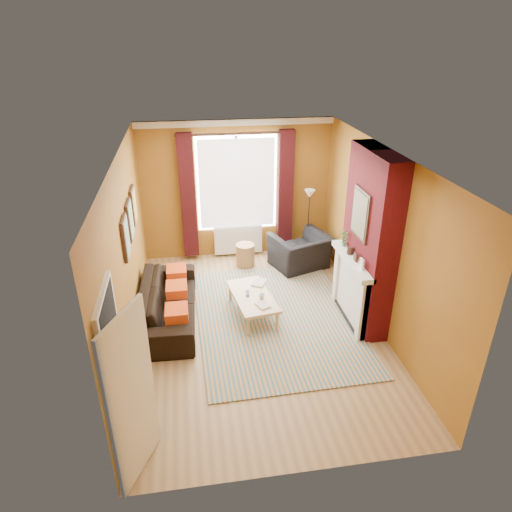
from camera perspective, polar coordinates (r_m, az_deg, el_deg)
name	(u,v)px	position (r m, az deg, el deg)	size (l,w,h in m)	color
ground	(258,326)	(7.46, 0.30, -8.78)	(5.50, 5.50, 0.00)	olive
room_walls	(295,239)	(7.12, 4.95, 2.11)	(3.82, 5.54, 2.83)	#8D5B1B
striped_rug	(276,318)	(7.65, 2.48, -7.71)	(2.63, 3.58, 0.02)	#2F6583
sofa	(168,303)	(7.60, -10.92, -5.73)	(2.19, 0.86, 0.64)	black
armchair	(300,251)	(9.12, 5.57, 0.58)	(1.06, 0.93, 0.69)	black
coffee_table	(252,297)	(7.53, -0.45, -5.18)	(0.77, 1.28, 0.40)	tan
wicker_stool	(245,255)	(9.17, -1.35, 0.11)	(0.45, 0.45, 0.47)	#9E7344
floor_lamp	(309,205)	(9.27, 6.66, 6.41)	(0.28, 0.28, 1.46)	black
book_a	(258,307)	(7.19, 0.27, -6.35)	(0.17, 0.23, 0.02)	#999999
book_b	(253,281)	(7.87, -0.32, -3.20)	(0.21, 0.29, 0.02)	#999999
mug	(262,297)	(7.37, 0.72, -5.12)	(0.10, 0.10, 0.09)	#999999
tv_remote	(248,293)	(7.53, -1.06, -4.68)	(0.07, 0.18, 0.02)	#29292C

